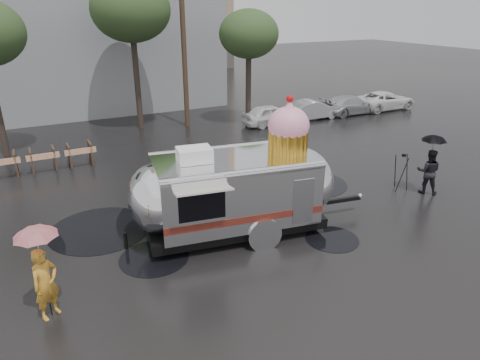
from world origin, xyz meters
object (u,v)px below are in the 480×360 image
person_left (46,284)px  tripod (402,169)px  airstream_trailer (237,187)px  person_right (428,172)px

person_left → tripod: bearing=-26.1°
airstream_trailer → tripod: size_ratio=5.41×
airstream_trailer → person_right: 7.75m
person_left → person_right: size_ratio=1.01×
person_left → tripod: size_ratio=1.19×
person_left → person_right: person_left is taller
airstream_trailer → person_right: (7.70, -0.61, -0.65)m
person_left → tripod: (12.64, 1.63, -0.01)m
airstream_trailer → person_left: 5.85m
tripod → person_right: bearing=-34.0°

